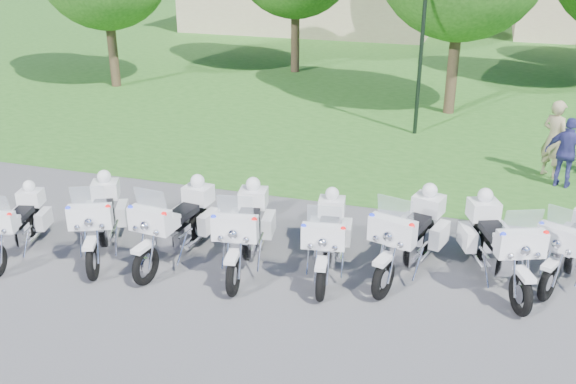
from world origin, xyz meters
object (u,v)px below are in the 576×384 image
(bystander_c, at_px, (567,153))
(lamp_post, at_px, (424,19))
(motorcycle_3, at_px, (245,229))
(motorcycle_4, at_px, (327,237))
(motorcycle_6, at_px, (498,243))
(motorcycle_2, at_px, (177,223))
(motorcycle_5, at_px, (410,235))
(motorcycle_7, at_px, (573,244))
(motorcycle_1, at_px, (100,218))
(motorcycle_0, at_px, (17,223))
(bystander_a, at_px, (554,139))

(bystander_c, bearing_deg, lamp_post, -23.36)
(motorcycle_3, bearing_deg, motorcycle_4, 179.36)
(motorcycle_6, relative_size, lamp_post, 0.54)
(motorcycle_2, height_order, motorcycle_3, motorcycle_3)
(motorcycle_5, height_order, motorcycle_7, motorcycle_5)
(motorcycle_1, bearing_deg, motorcycle_6, 165.95)
(motorcycle_5, xyz_separation_m, lamp_post, (-0.90, 8.40, 2.66))
(motorcycle_3, bearing_deg, motorcycle_0, 1.98)
(motorcycle_4, height_order, lamp_post, lamp_post)
(motorcycle_7, bearing_deg, motorcycle_1, 35.07)
(motorcycle_4, bearing_deg, motorcycle_5, -172.32)
(motorcycle_1, bearing_deg, motorcycle_3, 164.28)
(motorcycle_2, distance_m, motorcycle_3, 1.33)
(lamp_post, bearing_deg, bystander_a, -34.88)
(bystander_a, bearing_deg, motorcycle_1, 81.73)
(motorcycle_5, height_order, motorcycle_6, motorcycle_5)
(motorcycle_0, relative_size, bystander_c, 1.27)
(motorcycle_0, distance_m, motorcycle_1, 1.60)
(motorcycle_5, bearing_deg, motorcycle_4, 31.48)
(motorcycle_2, bearing_deg, motorcycle_1, 14.75)
(motorcycle_2, relative_size, bystander_a, 1.31)
(motorcycle_0, xyz_separation_m, bystander_c, (10.31, 6.72, 0.24))
(motorcycle_1, bearing_deg, motorcycle_4, 164.76)
(motorcycle_3, bearing_deg, motorcycle_7, -176.81)
(motorcycle_0, relative_size, motorcycle_7, 0.96)
(lamp_post, bearing_deg, motorcycle_1, -117.33)
(motorcycle_4, xyz_separation_m, motorcycle_5, (1.43, 0.41, 0.06))
(bystander_a, relative_size, bystander_c, 1.14)
(motorcycle_1, height_order, motorcycle_4, motorcycle_1)
(motorcycle_5, bearing_deg, motorcycle_3, 27.72)
(motorcycle_0, distance_m, bystander_a, 12.45)
(motorcycle_0, height_order, bystander_c, bystander_c)
(motorcycle_6, relative_size, motorcycle_7, 1.09)
(motorcycle_2, relative_size, motorcycle_7, 1.13)
(motorcycle_3, bearing_deg, motorcycle_5, -176.96)
(motorcycle_3, xyz_separation_m, bystander_c, (5.96, 5.85, 0.13))
(motorcycle_3, xyz_separation_m, motorcycle_4, (1.50, 0.23, -0.05))
(motorcycle_0, xyz_separation_m, motorcycle_5, (7.28, 1.51, 0.12))
(motorcycle_1, relative_size, bystander_c, 1.38)
(bystander_a, bearing_deg, motorcycle_6, 120.65)
(lamp_post, bearing_deg, motorcycle_3, -102.65)
(motorcycle_0, relative_size, motorcycle_5, 0.84)
(bystander_c, bearing_deg, bystander_a, -51.89)
(motorcycle_3, height_order, motorcycle_6, motorcycle_6)
(motorcycle_0, relative_size, motorcycle_1, 0.92)
(motorcycle_3, relative_size, bystander_a, 1.32)
(motorcycle_5, bearing_deg, motorcycle_0, 27.08)
(motorcycle_0, xyz_separation_m, motorcycle_6, (8.80, 1.65, 0.11))
(motorcycle_1, relative_size, motorcycle_4, 0.98)
(motorcycle_5, xyz_separation_m, bystander_a, (2.77, 5.84, 0.24))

